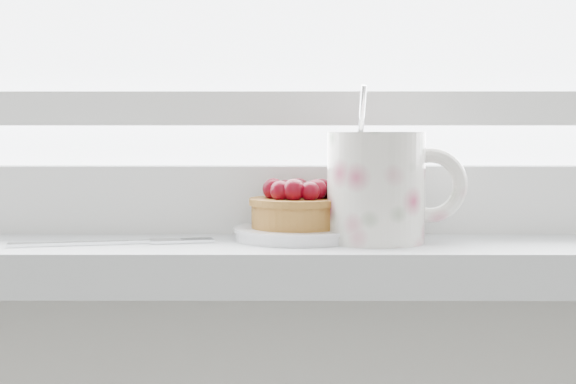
{
  "coord_description": "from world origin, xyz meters",
  "views": [
    {
      "loc": [
        0.02,
        1.12,
        1.04
      ],
      "look_at": [
        0.01,
        1.88,
        0.99
      ],
      "focal_mm": 50.0,
      "sensor_mm": 36.0,
      "label": 1
    }
  ],
  "objects_px": {
    "raspberry_tart": "(297,206)",
    "floral_mug": "(380,185)",
    "fork": "(112,242)",
    "saucer": "(297,234)"
  },
  "relations": [
    {
      "from": "floral_mug",
      "to": "fork",
      "type": "height_order",
      "value": "floral_mug"
    },
    {
      "from": "floral_mug",
      "to": "fork",
      "type": "distance_m",
      "value": 0.26
    },
    {
      "from": "raspberry_tart",
      "to": "saucer",
      "type": "bearing_deg",
      "value": 60.36
    },
    {
      "from": "saucer",
      "to": "fork",
      "type": "xyz_separation_m",
      "value": [
        -0.17,
        -0.03,
        -0.0
      ]
    },
    {
      "from": "raspberry_tart",
      "to": "floral_mug",
      "type": "height_order",
      "value": "floral_mug"
    },
    {
      "from": "raspberry_tart",
      "to": "fork",
      "type": "xyz_separation_m",
      "value": [
        -0.17,
        -0.03,
        -0.03
      ]
    },
    {
      "from": "fork",
      "to": "floral_mug",
      "type": "bearing_deg",
      "value": 3.72
    },
    {
      "from": "raspberry_tart",
      "to": "floral_mug",
      "type": "xyz_separation_m",
      "value": [
        0.08,
        -0.02,
        0.02
      ]
    },
    {
      "from": "saucer",
      "to": "floral_mug",
      "type": "height_order",
      "value": "floral_mug"
    },
    {
      "from": "fork",
      "to": "saucer",
      "type": "bearing_deg",
      "value": 11.24
    }
  ]
}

